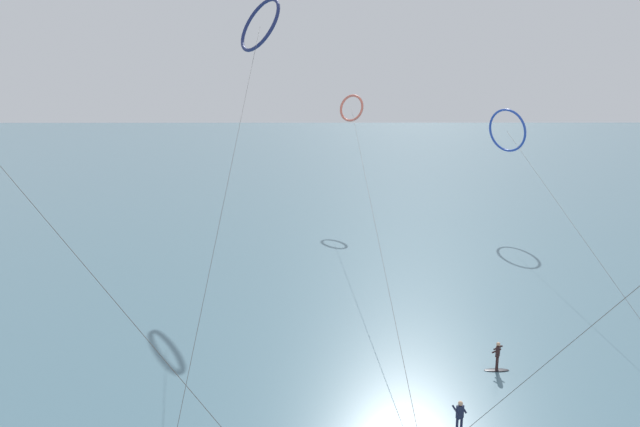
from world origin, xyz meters
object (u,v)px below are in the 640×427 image
Objects in this scene: kite_navy at (260,25)px; kite_cobalt at (507,131)px; kite_coral at (352,109)px; surfer_charcoal at (497,358)px; surfer_violet at (459,420)px.

kite_navy is 0.91× the size of kite_cobalt.
kite_coral reaches higher than kite_cobalt.
kite_navy is at bearing 69.93° from kite_cobalt.
kite_navy is (-15.13, 26.02, 19.79)m from surfer_charcoal.
kite_coral reaches higher than surfer_charcoal.
kite_cobalt is (25.39, 7.26, -10.14)m from kite_navy.
kite_navy reaches higher than surfer_violet.
surfer_charcoal is 1.00× the size of surfer_violet.
surfer_charcoal is at bearing -44.71° from kite_coral.
kite_navy reaches higher than kite_cobalt.
surfer_charcoal is 0.04× the size of kite_navy.
surfer_violet is at bearing -15.24° from kite_navy.
surfer_charcoal and surfer_violet have the same top height.
kite_cobalt reaches higher than surfer_charcoal.
surfer_charcoal is 36.02m from kite_navy.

